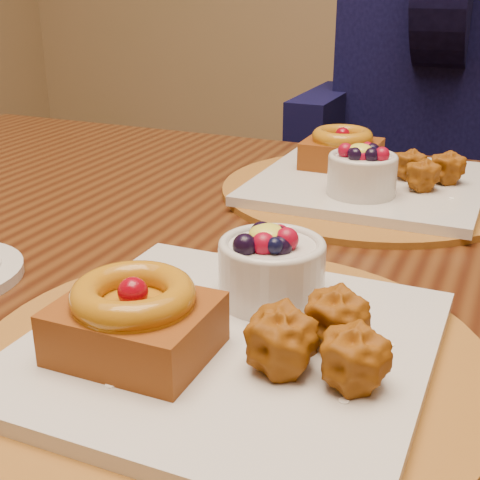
% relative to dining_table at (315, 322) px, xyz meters
% --- Properties ---
extents(dining_table, '(1.60, 0.90, 0.76)m').
position_rel_dining_table_xyz_m(dining_table, '(0.00, 0.00, 0.00)').
color(dining_table, black).
rests_on(dining_table, ground).
extents(place_setting_near, '(0.38, 0.38, 0.08)m').
position_rel_dining_table_xyz_m(place_setting_near, '(-0.00, -0.22, 0.10)').
color(place_setting_near, brown).
rests_on(place_setting_near, dining_table).
extents(place_setting_far, '(0.38, 0.38, 0.08)m').
position_rel_dining_table_xyz_m(place_setting_far, '(-0.00, 0.22, 0.10)').
color(place_setting_far, brown).
rests_on(place_setting_far, dining_table).
extents(chair_far, '(0.44, 0.44, 0.86)m').
position_rel_dining_table_xyz_m(chair_far, '(-0.02, 0.80, -0.20)').
color(chair_far, black).
rests_on(chair_far, ground).
extents(diner, '(0.51, 0.49, 0.83)m').
position_rel_dining_table_xyz_m(diner, '(0.01, 0.83, 0.20)').
color(diner, black).
rests_on(diner, ground).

